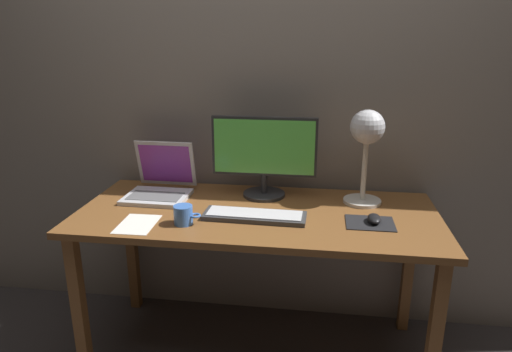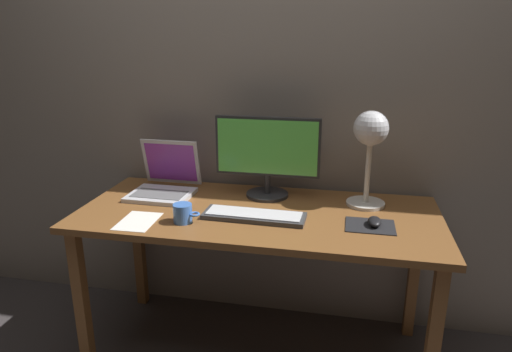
{
  "view_description": "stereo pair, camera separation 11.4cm",
  "coord_description": "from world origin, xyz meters",
  "px_view_note": "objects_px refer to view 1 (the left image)",
  "views": [
    {
      "loc": [
        0.26,
        -1.88,
        1.5
      ],
      "look_at": [
        0.0,
        -0.05,
        0.92
      ],
      "focal_mm": 32.07,
      "sensor_mm": 36.0,
      "label": 1
    },
    {
      "loc": [
        0.37,
        -1.86,
        1.5
      ],
      "look_at": [
        0.0,
        -0.05,
        0.92
      ],
      "focal_mm": 32.07,
      "sensor_mm": 36.0,
      "label": 2
    }
  ],
  "objects_px": {
    "keyboard_main": "(254,216)",
    "laptop": "(161,181)",
    "monitor": "(264,153)",
    "coffee_mug": "(184,215)",
    "desk_lamp": "(367,137)",
    "mouse": "(374,219)"
  },
  "relations": [
    {
      "from": "laptop",
      "to": "desk_lamp",
      "type": "relative_size",
      "value": 0.69
    },
    {
      "from": "desk_lamp",
      "to": "mouse",
      "type": "height_order",
      "value": "desk_lamp"
    },
    {
      "from": "monitor",
      "to": "coffee_mug",
      "type": "relative_size",
      "value": 4.38
    },
    {
      "from": "keyboard_main",
      "to": "laptop",
      "type": "bearing_deg",
      "value": 154.22
    },
    {
      "from": "monitor",
      "to": "coffee_mug",
      "type": "distance_m",
      "value": 0.52
    },
    {
      "from": "desk_lamp",
      "to": "coffee_mug",
      "type": "height_order",
      "value": "desk_lamp"
    },
    {
      "from": "monitor",
      "to": "keyboard_main",
      "type": "xyz_separation_m",
      "value": [
        -0.01,
        -0.29,
        -0.21
      ]
    },
    {
      "from": "monitor",
      "to": "keyboard_main",
      "type": "height_order",
      "value": "monitor"
    },
    {
      "from": "mouse",
      "to": "coffee_mug",
      "type": "bearing_deg",
      "value": -171.42
    },
    {
      "from": "monitor",
      "to": "mouse",
      "type": "relative_size",
      "value": 5.21
    },
    {
      "from": "monitor",
      "to": "desk_lamp",
      "type": "relative_size",
      "value": 1.14
    },
    {
      "from": "mouse",
      "to": "keyboard_main",
      "type": "bearing_deg",
      "value": -178.11
    },
    {
      "from": "monitor",
      "to": "coffee_mug",
      "type": "xyz_separation_m",
      "value": [
        -0.29,
        -0.39,
        -0.18
      ]
    },
    {
      "from": "laptop",
      "to": "coffee_mug",
      "type": "height_order",
      "value": "laptop"
    },
    {
      "from": "keyboard_main",
      "to": "desk_lamp",
      "type": "xyz_separation_m",
      "value": [
        0.47,
        0.26,
        0.3
      ]
    },
    {
      "from": "monitor",
      "to": "keyboard_main",
      "type": "relative_size",
      "value": 1.13
    },
    {
      "from": "monitor",
      "to": "desk_lamp",
      "type": "bearing_deg",
      "value": -3.59
    },
    {
      "from": "coffee_mug",
      "to": "desk_lamp",
      "type": "bearing_deg",
      "value": 25.54
    },
    {
      "from": "laptop",
      "to": "monitor",
      "type": "bearing_deg",
      "value": 5.52
    },
    {
      "from": "laptop",
      "to": "mouse",
      "type": "height_order",
      "value": "laptop"
    },
    {
      "from": "keyboard_main",
      "to": "laptop",
      "type": "xyz_separation_m",
      "value": [
        -0.5,
        0.24,
        0.06
      ]
    },
    {
      "from": "desk_lamp",
      "to": "mouse",
      "type": "xyz_separation_m",
      "value": [
        0.03,
        -0.24,
        -0.3
      ]
    }
  ]
}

